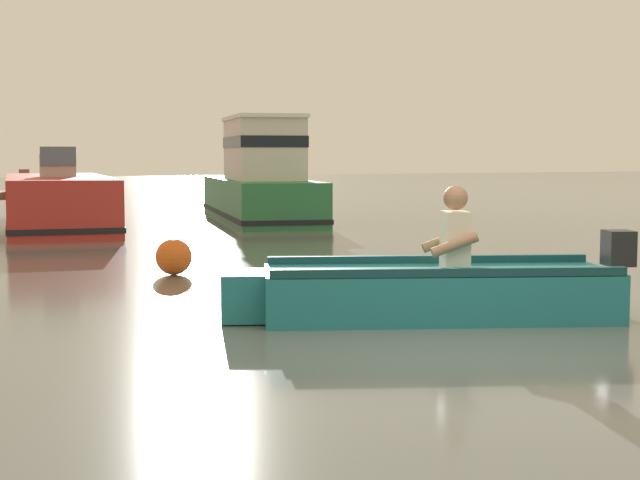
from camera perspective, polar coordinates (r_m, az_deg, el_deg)
The scene contains 5 objects.
ground_plane at distance 7.25m, azimuth 8.87°, elevation -6.60°, with size 120.00×120.00×0.00m, color slate.
rowboat_with_person at distance 8.64m, azimuth 6.59°, elevation -3.00°, with size 3.63×2.09×1.19m.
moored_boat_red at distance 19.79m, azimuth -15.38°, elevation 2.12°, with size 2.64×6.90×1.62m.
moored_boat_green at distance 21.39m, azimuth -3.56°, elevation 3.44°, with size 3.05×6.98×2.30m.
mooring_buoy at distance 11.78m, azimuth -8.70°, elevation -1.00°, with size 0.45×0.45×0.45m, color #E55919.
Camera 1 is at (-3.84, -5.97, 1.46)m, focal length 53.69 mm.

